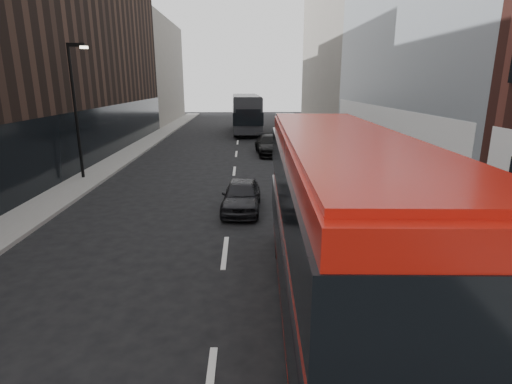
{
  "coord_description": "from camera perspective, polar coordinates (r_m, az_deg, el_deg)",
  "views": [
    {
      "loc": [
        0.66,
        -3.74,
        5.22
      ],
      "look_at": [
        0.94,
        6.12,
        2.5
      ],
      "focal_mm": 28.0,
      "sensor_mm": 36.0,
      "label": 1
    }
  ],
  "objects": [
    {
      "name": "sidewalk_right",
      "position": [
        29.99,
        11.66,
        5.22
      ],
      "size": [
        3.0,
        80.0,
        0.15
      ],
      "primitive_type": "cube",
      "color": "slate",
      "rests_on": "ground"
    },
    {
      "name": "sidewalk_left",
      "position": [
        30.45,
        -18.16,
        4.93
      ],
      "size": [
        2.0,
        80.0,
        0.15
      ],
      "primitive_type": "cube",
      "color": "slate",
      "rests_on": "ground"
    },
    {
      "name": "building_victorian",
      "position": [
        49.13,
        11.75,
        20.3
      ],
      "size": [
        6.5,
        24.0,
        21.0
      ],
      "color": "slate",
      "rests_on": "ground"
    },
    {
      "name": "building_left_mid",
      "position": [
        35.91,
        -22.43,
        17.16
      ],
      "size": [
        5.0,
        24.0,
        14.0
      ],
      "primitive_type": "cube",
      "color": "black",
      "rests_on": "ground"
    },
    {
      "name": "building_left_far",
      "position": [
        57.07,
        -14.49,
        16.24
      ],
      "size": [
        5.0,
        20.0,
        13.0
      ],
      "primitive_type": "cube",
      "color": "slate",
      "rests_on": "ground"
    },
    {
      "name": "street_lamp",
      "position": [
        23.51,
        -24.31,
        11.56
      ],
      "size": [
        1.06,
        0.22,
        7.0
      ],
      "color": "black",
      "rests_on": "sidewalk_left"
    },
    {
      "name": "red_bus",
      "position": [
        8.67,
        11.59,
        -4.18
      ],
      "size": [
        2.89,
        10.62,
        4.25
      ],
      "rotation": [
        0.0,
        0.0,
        -0.04
      ],
      "color": "#A6130A",
      "rests_on": "ground"
    },
    {
      "name": "grey_bus",
      "position": [
        43.37,
        -1.43,
        11.28
      ],
      "size": [
        3.2,
        12.19,
        3.9
      ],
      "rotation": [
        0.0,
        0.0,
        0.03
      ],
      "color": "black",
      "rests_on": "ground"
    },
    {
      "name": "car_a",
      "position": [
        16.7,
        -2.08,
        -0.47
      ],
      "size": [
        1.78,
        3.92,
        1.3
      ],
      "primitive_type": "imported",
      "rotation": [
        0.0,
        0.0,
        -0.06
      ],
      "color": "black",
      "rests_on": "ground"
    },
    {
      "name": "car_b",
      "position": [
        30.18,
        2.99,
        6.69
      ],
      "size": [
        1.6,
        4.02,
        1.3
      ],
      "primitive_type": "imported",
      "rotation": [
        0.0,
        0.0,
        -0.06
      ],
      "color": "gray",
      "rests_on": "ground"
    },
    {
      "name": "car_c",
      "position": [
        29.98,
        1.99,
        6.75
      ],
      "size": [
        2.28,
        4.97,
        1.41
      ],
      "primitive_type": "imported",
      "rotation": [
        0.0,
        0.0,
        0.06
      ],
      "color": "black",
      "rests_on": "ground"
    }
  ]
}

